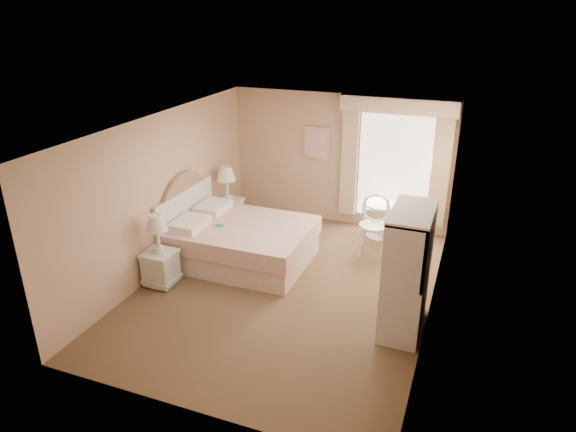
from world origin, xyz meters
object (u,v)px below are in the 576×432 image
at_px(nightstand_far, 228,206).
at_px(round_table, 380,214).
at_px(bed, 236,240).
at_px(cafe_chair, 375,220).
at_px(armoire, 407,281).
at_px(nightstand_near, 160,259).

bearing_deg(nightstand_far, round_table, 13.40).
xyz_separation_m(nightstand_far, round_table, (2.77, 0.66, -0.02)).
distance_m(bed, cafe_chair, 2.37).
distance_m(bed, nightstand_far, 1.33).
distance_m(round_table, armoire, 2.88).
bearing_deg(bed, armoire, -18.11).
distance_m(bed, nightstand_near, 1.35).
bearing_deg(round_table, cafe_chair, -87.64).
bearing_deg(nightstand_far, armoire, -29.53).
bearing_deg(nightstand_near, bed, 57.46).
distance_m(cafe_chair, armoire, 2.25).
xyz_separation_m(cafe_chair, armoire, (0.85, -2.07, 0.11)).
height_order(nightstand_near, cafe_chair, nightstand_near).
bearing_deg(armoire, nightstand_far, 150.47).
relative_size(nightstand_far, armoire, 0.72).
distance_m(nightstand_near, armoire, 3.67).
bearing_deg(round_table, bed, -139.12).
bearing_deg(bed, nightstand_near, -122.54).
distance_m(nightstand_far, armoire, 4.20).
bearing_deg(cafe_chair, nightstand_far, 176.00).
relative_size(nightstand_near, cafe_chair, 1.11).
height_order(nightstand_near, armoire, armoire).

